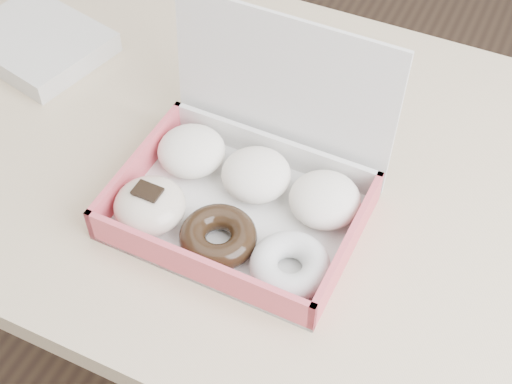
% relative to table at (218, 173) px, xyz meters
% --- Properties ---
extents(ground, '(4.00, 4.00, 0.00)m').
position_rel_table_xyz_m(ground, '(0.00, 0.00, -0.67)').
color(ground, black).
rests_on(ground, ground).
extents(table, '(1.20, 0.80, 0.75)m').
position_rel_table_xyz_m(table, '(0.00, 0.00, 0.00)').
color(table, tan).
rests_on(table, ground).
extents(donut_box, '(0.34, 0.28, 0.25)m').
position_rel_table_xyz_m(donut_box, '(0.10, -0.11, 0.12)').
color(donut_box, silver).
rests_on(donut_box, table).
extents(newspapers, '(0.26, 0.23, 0.04)m').
position_rel_table_xyz_m(newspapers, '(-0.38, 0.06, 0.10)').
color(newspapers, white).
rests_on(newspapers, table).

